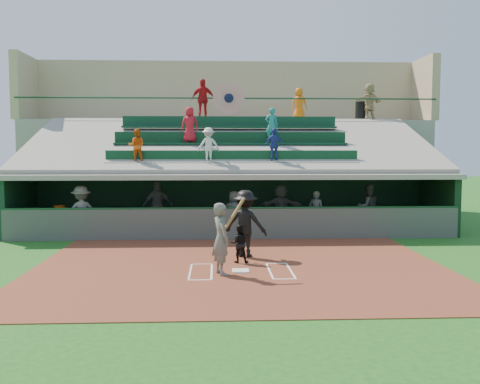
{
  "coord_description": "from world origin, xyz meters",
  "views": [
    {
      "loc": [
        -0.64,
        -13.57,
        3.13
      ],
      "look_at": [
        0.14,
        3.5,
        1.8
      ],
      "focal_mm": 40.0,
      "sensor_mm": 36.0,
      "label": 1
    }
  ],
  "objects_px": {
    "water_cooler": "(60,211)",
    "trash_bin": "(362,111)",
    "batter_at_plate": "(221,238)",
    "white_table": "(59,225)",
    "catcher": "(239,243)",
    "home_plate": "(241,271)"
  },
  "relations": [
    {
      "from": "home_plate",
      "to": "catcher",
      "type": "distance_m",
      "value": 1.2
    },
    {
      "from": "batter_at_plate",
      "to": "white_table",
      "type": "relative_size",
      "value": 2.49
    },
    {
      "from": "catcher",
      "to": "white_table",
      "type": "relative_size",
      "value": 1.36
    },
    {
      "from": "home_plate",
      "to": "catcher",
      "type": "bearing_deg",
      "value": 89.37
    },
    {
      "from": "white_table",
      "to": "trash_bin",
      "type": "bearing_deg",
      "value": 21.41
    },
    {
      "from": "catcher",
      "to": "water_cooler",
      "type": "height_order",
      "value": "water_cooler"
    },
    {
      "from": "trash_bin",
      "to": "white_table",
      "type": "bearing_deg",
      "value": -153.31
    },
    {
      "from": "batter_at_plate",
      "to": "white_table",
      "type": "height_order",
      "value": "batter_at_plate"
    },
    {
      "from": "water_cooler",
      "to": "trash_bin",
      "type": "xyz_separation_m",
      "value": [
        13.0,
        6.58,
        4.15
      ]
    },
    {
      "from": "white_table",
      "to": "water_cooler",
      "type": "xyz_separation_m",
      "value": [
        0.03,
        -0.02,
        0.54
      ]
    },
    {
      "from": "catcher",
      "to": "water_cooler",
      "type": "bearing_deg",
      "value": -35.33
    },
    {
      "from": "white_table",
      "to": "home_plate",
      "type": "bearing_deg",
      "value": -49.61
    },
    {
      "from": "home_plate",
      "to": "water_cooler",
      "type": "distance_m",
      "value": 8.98
    },
    {
      "from": "home_plate",
      "to": "catcher",
      "type": "xyz_separation_m",
      "value": [
        0.01,
        1.08,
        0.52
      ]
    },
    {
      "from": "water_cooler",
      "to": "home_plate",
      "type": "bearing_deg",
      "value": -44.39
    },
    {
      "from": "home_plate",
      "to": "water_cooler",
      "type": "bearing_deg",
      "value": 135.61
    },
    {
      "from": "white_table",
      "to": "trash_bin",
      "type": "distance_m",
      "value": 15.33
    },
    {
      "from": "home_plate",
      "to": "catcher",
      "type": "height_order",
      "value": "catcher"
    },
    {
      "from": "batter_at_plate",
      "to": "trash_bin",
      "type": "relative_size",
      "value": 2.07
    },
    {
      "from": "batter_at_plate",
      "to": "water_cooler",
      "type": "relative_size",
      "value": 5.01
    },
    {
      "from": "home_plate",
      "to": "trash_bin",
      "type": "distance_m",
      "value": 15.29
    },
    {
      "from": "catcher",
      "to": "white_table",
      "type": "bearing_deg",
      "value": -35.29
    }
  ]
}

